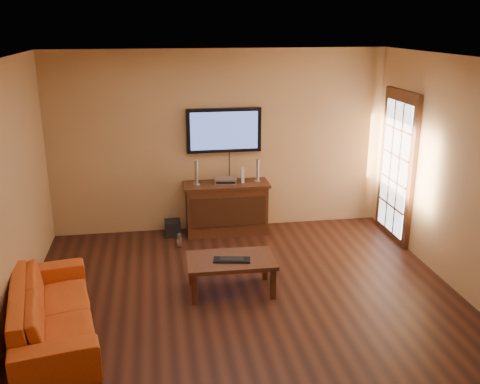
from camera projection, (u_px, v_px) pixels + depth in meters
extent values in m
plane|color=black|center=(249.00, 306.00, 6.01)|extent=(5.00, 5.00, 0.00)
plane|color=tan|center=(220.00, 142.00, 7.95)|extent=(5.00, 0.00, 5.00)
plane|color=tan|center=(469.00, 181.00, 5.98)|extent=(0.00, 5.00, 5.00)
plane|color=white|center=(250.00, 60.00, 5.19)|extent=(5.00, 5.00, 0.00)
cube|color=#3B1C0D|center=(397.00, 168.00, 7.67)|extent=(0.06, 1.02, 2.22)
cube|color=white|center=(394.00, 168.00, 7.66)|extent=(0.01, 0.79, 1.89)
cube|color=#3B1C0D|center=(226.00, 209.00, 8.03)|extent=(1.19, 0.45, 0.73)
cube|color=black|center=(228.00, 212.00, 7.80)|extent=(1.10, 0.02, 0.44)
cube|color=#3B1C0D|center=(226.00, 185.00, 7.91)|extent=(1.27, 0.48, 0.04)
cube|color=black|center=(224.00, 130.00, 7.86)|extent=(1.11, 0.07, 0.65)
cube|color=#445AB2|center=(224.00, 131.00, 7.83)|extent=(1.00, 0.01, 0.56)
cube|color=#3B1C0D|center=(231.00, 261.00, 6.24)|extent=(1.03, 0.63, 0.05)
cube|color=#3B1C0D|center=(194.00, 289.00, 6.00)|extent=(0.06, 0.06, 0.37)
cube|color=#3B1C0D|center=(273.00, 284.00, 6.13)|extent=(0.06, 0.06, 0.37)
cube|color=#3B1C0D|center=(191.00, 270.00, 6.47)|extent=(0.06, 0.06, 0.37)
cube|color=#3B1C0D|center=(265.00, 265.00, 6.60)|extent=(0.06, 0.06, 0.37)
imported|color=#C94B16|center=(51.00, 302.00, 5.35)|extent=(0.92, 2.01, 0.76)
cylinder|color=silver|center=(197.00, 185.00, 7.82)|extent=(0.10, 0.10, 0.02)
cylinder|color=silver|center=(196.00, 172.00, 7.76)|extent=(0.06, 0.06, 0.36)
cylinder|color=silver|center=(257.00, 181.00, 8.00)|extent=(0.09, 0.09, 0.01)
cylinder|color=silver|center=(258.00, 170.00, 7.94)|extent=(0.05, 0.05, 0.33)
cube|color=silver|center=(226.00, 181.00, 7.91)|extent=(0.36, 0.28, 0.07)
cube|color=white|center=(243.00, 175.00, 7.95)|extent=(0.06, 0.16, 0.21)
cube|color=black|center=(173.00, 228.00, 7.98)|extent=(0.23, 0.23, 0.23)
cylinder|color=white|center=(180.00, 241.00, 7.57)|extent=(0.07, 0.07, 0.19)
sphere|color=white|center=(179.00, 234.00, 7.54)|extent=(0.04, 0.04, 0.04)
cube|color=black|center=(232.00, 260.00, 6.17)|extent=(0.45, 0.23, 0.02)
cube|color=black|center=(232.00, 259.00, 6.17)|extent=(0.29, 0.16, 0.01)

